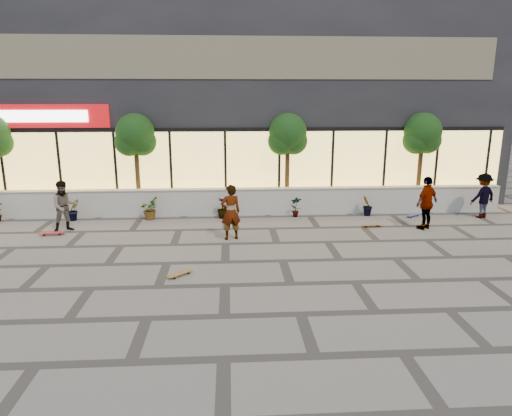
{
  "coord_description": "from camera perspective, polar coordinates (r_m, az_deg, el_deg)",
  "views": [
    {
      "loc": [
        0.14,
        -10.51,
        4.54
      ],
      "look_at": [
        0.93,
        2.68,
        1.3
      ],
      "focal_mm": 32.0,
      "sensor_mm": 36.0,
      "label": 1
    }
  ],
  "objects": [
    {
      "name": "ground",
      "position": [
        11.45,
        -3.91,
        -9.63
      ],
      "size": [
        80.0,
        80.0,
        0.0
      ],
      "primitive_type": "plane",
      "color": "gray",
      "rests_on": "ground"
    },
    {
      "name": "planter_wall",
      "position": [
        17.96,
        -3.79,
        0.82
      ],
      "size": [
        22.0,
        0.42,
        1.04
      ],
      "color": "white",
      "rests_on": "ground"
    },
    {
      "name": "retail_building",
      "position": [
        22.99,
        -3.88,
        13.01
      ],
      "size": [
        24.0,
        9.17,
        8.5
      ],
      "color": "#232328",
      "rests_on": "ground"
    },
    {
      "name": "shrub_b",
      "position": [
        18.41,
        -21.83,
        -0.21
      ],
      "size": [
        0.57,
        0.57,
        0.81
      ],
      "primitive_type": "imported",
      "rotation": [
        0.0,
        0.0,
        0.82
      ],
      "color": "#163310",
      "rests_on": "ground"
    },
    {
      "name": "shrub_c",
      "position": [
        17.72,
        -13.21,
        -0.09
      ],
      "size": [
        0.68,
        0.77,
        0.81
      ],
      "primitive_type": "imported",
      "rotation": [
        0.0,
        0.0,
        1.64
      ],
      "color": "#163310",
      "rests_on": "ground"
    },
    {
      "name": "shrub_d",
      "position": [
        17.46,
        -4.12,
        0.04
      ],
      "size": [
        0.64,
        0.64,
        0.81
      ],
      "primitive_type": "imported",
      "rotation": [
        0.0,
        0.0,
        2.46
      ],
      "color": "#163310",
      "rests_on": "ground"
    },
    {
      "name": "shrub_e",
      "position": [
        17.64,
        5.01,
        0.17
      ],
      "size": [
        0.46,
        0.35,
        0.81
      ],
      "primitive_type": "imported",
      "rotation": [
        0.0,
        0.0,
        3.28
      ],
      "color": "#163310",
      "rests_on": "ground"
    },
    {
      "name": "shrub_f",
      "position": [
        18.26,
        13.74,
        0.28
      ],
      "size": [
        0.55,
        0.57,
        0.81
      ],
      "primitive_type": "imported",
      "rotation": [
        0.0,
        0.0,
        4.1
      ],
      "color": "#163310",
      "rests_on": "ground"
    },
    {
      "name": "tree_midwest",
      "position": [
        18.63,
        -14.85,
        8.54
      ],
      "size": [
        1.6,
        1.5,
        3.92
      ],
      "color": "#4C381B",
      "rests_on": "ground"
    },
    {
      "name": "tree_mideast",
      "position": [
        18.42,
        3.99,
        8.9
      ],
      "size": [
        1.6,
        1.5,
        3.92
      ],
      "color": "#4C381B",
      "rests_on": "ground"
    },
    {
      "name": "tree_east",
      "position": [
        19.89,
        20.08,
        8.47
      ],
      "size": [
        1.6,
        1.5,
        3.92
      ],
      "color": "#4C381B",
      "rests_on": "ground"
    },
    {
      "name": "skater_center",
      "position": [
        14.73,
        -3.19,
        -0.53
      ],
      "size": [
        0.76,
        0.6,
        1.81
      ],
      "primitive_type": "imported",
      "rotation": [
        0.0,
        0.0,
        3.43
      ],
      "color": "white",
      "rests_on": "ground"
    },
    {
      "name": "skater_left",
      "position": [
        16.95,
        -22.82,
        0.2
      ],
      "size": [
        1.07,
        0.99,
        1.76
      ],
      "primitive_type": "imported",
      "rotation": [
        0.0,
        0.0,
        0.49
      ],
      "color": "#9D8C65",
      "rests_on": "ground"
    },
    {
      "name": "skater_right_near",
      "position": [
        16.94,
        20.56,
        0.59
      ],
      "size": [
        1.17,
        0.98,
        1.87
      ],
      "primitive_type": "imported",
      "rotation": [
        0.0,
        0.0,
        3.71
      ],
      "color": "silver",
      "rests_on": "ground"
    },
    {
      "name": "skater_right_far",
      "position": [
        19.41,
        26.5,
        1.38
      ],
      "size": [
        1.26,
        0.97,
        1.72
      ],
      "primitive_type": "imported",
      "rotation": [
        0.0,
        0.0,
        3.48
      ],
      "color": "maroon",
      "rests_on": "ground"
    },
    {
      "name": "skateboard_center",
      "position": [
        12.1,
        -9.49,
        -8.08
      ],
      "size": [
        0.66,
        0.64,
        0.09
      ],
      "rotation": [
        0.0,
        0.0,
        0.77
      ],
      "color": "olive",
      "rests_on": "ground"
    },
    {
      "name": "skateboard_left",
      "position": [
        16.8,
        -24.16,
        -2.86
      ],
      "size": [
        0.81,
        0.27,
        0.1
      ],
      "rotation": [
        0.0,
        0.0,
        0.08
      ],
      "color": "red",
      "rests_on": "ground"
    },
    {
      "name": "skateboard_right_near",
      "position": [
        16.83,
        14.28,
        -2.04
      ],
      "size": [
        0.77,
        0.29,
        0.09
      ],
      "rotation": [
        0.0,
        0.0,
        0.13
      ],
      "color": "#9A5E32",
      "rests_on": "ground"
    },
    {
      "name": "skateboard_right_far",
      "position": [
        18.7,
        19.05,
        -0.82
      ],
      "size": [
        0.7,
        0.56,
        0.09
      ],
      "rotation": [
        0.0,
        0.0,
        0.6
      ],
      "color": "#504F92",
      "rests_on": "ground"
    }
  ]
}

